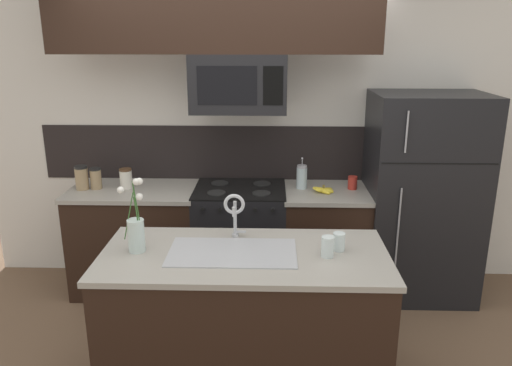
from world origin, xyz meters
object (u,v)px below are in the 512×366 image
(storage_jar_medium, at_px, (96,178))
(sink_faucet, at_px, (235,210))
(banana_bunch, at_px, (324,190))
(storage_jar_short, at_px, (126,179))
(french_press, at_px, (302,177))
(spare_glass, at_px, (339,242))
(flower_vase, at_px, (136,233))
(storage_jar_tall, at_px, (82,178))
(microwave, at_px, (239,83))
(stove_range, at_px, (240,239))
(refrigerator, at_px, (421,197))
(drinking_glass, at_px, (328,247))
(coffee_tin, at_px, (352,183))

(storage_jar_medium, height_order, sink_faucet, sink_faucet)
(banana_bunch, distance_m, sink_faucet, 1.20)
(storage_jar_short, relative_size, french_press, 0.64)
(french_press, bearing_deg, spare_glass, -83.10)
(french_press, xyz_separation_m, sink_faucet, (-0.49, -1.10, 0.10))
(storage_jar_medium, relative_size, french_press, 0.67)
(flower_vase, bearing_deg, spare_glass, 2.31)
(storage_jar_medium, distance_m, storage_jar_short, 0.25)
(storage_jar_tall, height_order, sink_faucet, sink_faucet)
(microwave, distance_m, french_press, 0.94)
(stove_range, relative_size, flower_vase, 2.02)
(french_press, bearing_deg, refrigerator, -2.30)
(storage_jar_medium, height_order, banana_bunch, storage_jar_medium)
(refrigerator, xyz_separation_m, storage_jar_short, (-2.47, -0.01, 0.14))
(french_press, height_order, drinking_glass, french_press)
(microwave, bearing_deg, flower_vase, -113.96)
(storage_jar_tall, bearing_deg, storage_jar_short, 5.91)
(refrigerator, relative_size, spare_glass, 15.59)
(storage_jar_tall, height_order, banana_bunch, storage_jar_tall)
(refrigerator, bearing_deg, french_press, 177.70)
(storage_jar_short, distance_m, flower_vase, 1.32)
(storage_jar_short, xyz_separation_m, french_press, (1.48, 0.05, 0.01))
(microwave, xyz_separation_m, storage_jar_medium, (-1.21, 0.02, -0.79))
(stove_range, height_order, french_press, french_press)
(microwave, distance_m, storage_jar_medium, 1.44)
(refrigerator, xyz_separation_m, french_press, (-1.00, 0.04, 0.15))
(storage_jar_short, bearing_deg, storage_jar_tall, -174.09)
(storage_jar_tall, bearing_deg, microwave, 0.07)
(coffee_tin, distance_m, flower_vase, 1.97)
(storage_jar_short, xyz_separation_m, flower_vase, (0.42, -1.25, 0.03))
(sink_faucet, bearing_deg, coffee_tin, 50.24)
(refrigerator, bearing_deg, storage_jar_tall, -179.14)
(storage_jar_tall, distance_m, sink_faucet, 1.70)
(drinking_glass, bearing_deg, flower_vase, 177.76)
(storage_jar_medium, height_order, coffee_tin, storage_jar_medium)
(storage_jar_tall, xyz_separation_m, french_press, (1.84, 0.08, -0.00))
(storage_jar_medium, xyz_separation_m, coffee_tin, (2.15, 0.05, -0.03))
(storage_jar_medium, bearing_deg, refrigerator, 0.47)
(french_press, bearing_deg, storage_jar_medium, -177.93)
(banana_bunch, relative_size, coffee_tin, 1.73)
(french_press, distance_m, flower_vase, 1.68)
(banana_bunch, bearing_deg, spare_glass, -91.13)
(sink_faucet, bearing_deg, drinking_glass, -23.23)
(coffee_tin, height_order, spare_glass, same)
(french_press, height_order, spare_glass, french_press)
(coffee_tin, bearing_deg, microwave, -175.68)
(stove_range, xyz_separation_m, storage_jar_medium, (-1.21, -0.00, 0.54))
(storage_jar_short, distance_m, spare_glass, 2.02)
(sink_faucet, height_order, drinking_glass, sink_faucet)
(stove_range, bearing_deg, banana_bunch, -4.96)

